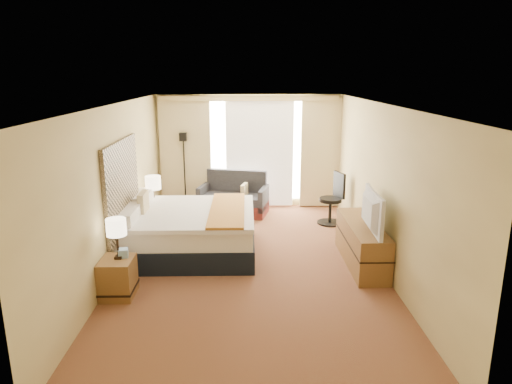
{
  "coord_description": "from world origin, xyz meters",
  "views": [
    {
      "loc": [
        -0.05,
        -6.98,
        3.05
      ],
      "look_at": [
        0.1,
        0.4,
        1.13
      ],
      "focal_mm": 32.0,
      "sensor_mm": 36.0,
      "label": 1
    }
  ],
  "objects_px": {
    "nightstand_right": "(153,222)",
    "media_dresser": "(362,244)",
    "bed": "(189,230)",
    "lamp_right": "(153,183)",
    "television": "(366,211)",
    "nightstand_left": "(118,278)",
    "loveseat": "(234,199)",
    "lamp_left": "(116,228)",
    "desk_chair": "(333,201)",
    "floor_lamp": "(184,155)"
  },
  "relations": [
    {
      "from": "media_dresser",
      "to": "television",
      "type": "xyz_separation_m",
      "value": [
        -0.05,
        -0.34,
        0.66
      ]
    },
    {
      "from": "bed",
      "to": "loveseat",
      "type": "relative_size",
      "value": 1.37
    },
    {
      "from": "nightstand_right",
      "to": "desk_chair",
      "type": "height_order",
      "value": "desk_chair"
    },
    {
      "from": "nightstand_left",
      "to": "desk_chair",
      "type": "height_order",
      "value": "desk_chair"
    },
    {
      "from": "nightstand_right",
      "to": "media_dresser",
      "type": "relative_size",
      "value": 0.31
    },
    {
      "from": "bed",
      "to": "nightstand_right",
      "type": "bearing_deg",
      "value": 132.87
    },
    {
      "from": "loveseat",
      "to": "lamp_right",
      "type": "height_order",
      "value": "lamp_right"
    },
    {
      "from": "loveseat",
      "to": "bed",
      "type": "bearing_deg",
      "value": -93.84
    },
    {
      "from": "lamp_right",
      "to": "bed",
      "type": "bearing_deg",
      "value": -49.44
    },
    {
      "from": "loveseat",
      "to": "lamp_left",
      "type": "bearing_deg",
      "value": -97.59
    },
    {
      "from": "nightstand_left",
      "to": "lamp_left",
      "type": "distance_m",
      "value": 0.73
    },
    {
      "from": "loveseat",
      "to": "lamp_left",
      "type": "distance_m",
      "value": 4.26
    },
    {
      "from": "lamp_left",
      "to": "lamp_right",
      "type": "relative_size",
      "value": 0.93
    },
    {
      "from": "desk_chair",
      "to": "television",
      "type": "bearing_deg",
      "value": -107.16
    },
    {
      "from": "nightstand_right",
      "to": "bed",
      "type": "height_order",
      "value": "bed"
    },
    {
      "from": "bed",
      "to": "lamp_right",
      "type": "height_order",
      "value": "lamp_right"
    },
    {
      "from": "loveseat",
      "to": "desk_chair",
      "type": "relative_size",
      "value": 1.51
    },
    {
      "from": "television",
      "to": "media_dresser",
      "type": "bearing_deg",
      "value": -6.01
    },
    {
      "from": "floor_lamp",
      "to": "lamp_right",
      "type": "height_order",
      "value": "floor_lamp"
    },
    {
      "from": "loveseat",
      "to": "desk_chair",
      "type": "xyz_separation_m",
      "value": [
        2.08,
        -0.79,
        0.17
      ]
    },
    {
      "from": "nightstand_right",
      "to": "television",
      "type": "distance_m",
      "value": 4.13
    },
    {
      "from": "media_dresser",
      "to": "television",
      "type": "bearing_deg",
      "value": -98.36
    },
    {
      "from": "television",
      "to": "lamp_left",
      "type": "bearing_deg",
      "value": 102.84
    },
    {
      "from": "nightstand_left",
      "to": "desk_chair",
      "type": "distance_m",
      "value": 4.81
    },
    {
      "from": "lamp_right",
      "to": "television",
      "type": "distance_m",
      "value": 4.04
    },
    {
      "from": "nightstand_right",
      "to": "lamp_right",
      "type": "xyz_separation_m",
      "value": [
        0.04,
        0.03,
        0.76
      ]
    },
    {
      "from": "media_dresser",
      "to": "bed",
      "type": "relative_size",
      "value": 0.8
    },
    {
      "from": "nightstand_left",
      "to": "lamp_left",
      "type": "bearing_deg",
      "value": 57.91
    },
    {
      "from": "nightstand_right",
      "to": "television",
      "type": "relative_size",
      "value": 0.51
    },
    {
      "from": "nightstand_right",
      "to": "lamp_right",
      "type": "height_order",
      "value": "lamp_right"
    },
    {
      "from": "lamp_right",
      "to": "desk_chair",
      "type": "bearing_deg",
      "value": 10.15
    },
    {
      "from": "media_dresser",
      "to": "lamp_right",
      "type": "distance_m",
      "value": 4.01
    },
    {
      "from": "nightstand_right",
      "to": "television",
      "type": "xyz_separation_m",
      "value": [
        3.65,
        -1.79,
        0.74
      ]
    },
    {
      "from": "media_dresser",
      "to": "lamp_right",
      "type": "relative_size",
      "value": 2.89
    },
    {
      "from": "media_dresser",
      "to": "floor_lamp",
      "type": "xyz_separation_m",
      "value": [
        -3.31,
        3.3,
        0.9
      ]
    },
    {
      "from": "floor_lamp",
      "to": "television",
      "type": "relative_size",
      "value": 1.63
    },
    {
      "from": "nightstand_left",
      "to": "loveseat",
      "type": "distance_m",
      "value": 4.25
    },
    {
      "from": "media_dresser",
      "to": "desk_chair",
      "type": "distance_m",
      "value": 2.12
    },
    {
      "from": "media_dresser",
      "to": "floor_lamp",
      "type": "distance_m",
      "value": 4.76
    },
    {
      "from": "media_dresser",
      "to": "loveseat",
      "type": "distance_m",
      "value": 3.63
    },
    {
      "from": "floor_lamp",
      "to": "lamp_left",
      "type": "distance_m",
      "value": 4.33
    },
    {
      "from": "nightstand_left",
      "to": "lamp_left",
      "type": "height_order",
      "value": "lamp_left"
    },
    {
      "from": "nightstand_right",
      "to": "floor_lamp",
      "type": "height_order",
      "value": "floor_lamp"
    },
    {
      "from": "nightstand_left",
      "to": "media_dresser",
      "type": "height_order",
      "value": "media_dresser"
    },
    {
      "from": "nightstand_right",
      "to": "lamp_left",
      "type": "relative_size",
      "value": 0.95
    },
    {
      "from": "media_dresser",
      "to": "bed",
      "type": "xyz_separation_m",
      "value": [
        -2.89,
        0.58,
        0.05
      ]
    },
    {
      "from": "loveseat",
      "to": "nightstand_right",
      "type": "bearing_deg",
      "value": -122.97
    },
    {
      "from": "bed",
      "to": "lamp_right",
      "type": "distance_m",
      "value": 1.34
    },
    {
      "from": "nightstand_right",
      "to": "media_dresser",
      "type": "xyz_separation_m",
      "value": [
        3.7,
        -1.45,
        0.07
      ]
    },
    {
      "from": "media_dresser",
      "to": "lamp_right",
      "type": "height_order",
      "value": "lamp_right"
    }
  ]
}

